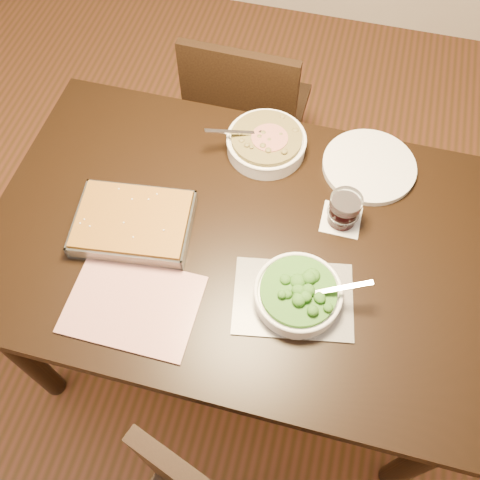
% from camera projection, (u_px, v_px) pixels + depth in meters
% --- Properties ---
extents(ground, '(4.00, 4.00, 0.00)m').
position_uv_depth(ground, '(242.00, 334.00, 2.10)').
color(ground, '#482E14').
rests_on(ground, ground).
extents(table, '(1.40, 0.90, 0.75)m').
position_uv_depth(table, '(242.00, 254.00, 1.54)').
color(table, black).
rests_on(table, ground).
extents(magazine_a, '(0.33, 0.24, 0.01)m').
position_uv_depth(magazine_a, '(133.00, 304.00, 1.35)').
color(magazine_a, '#AE3133').
rests_on(magazine_a, table).
extents(magazine_b, '(0.34, 0.27, 0.01)m').
position_uv_depth(magazine_b, '(293.00, 298.00, 1.36)').
color(magazine_b, '#25262D').
rests_on(magazine_b, table).
extents(coaster, '(0.11, 0.11, 0.00)m').
position_uv_depth(coaster, '(341.00, 220.00, 1.48)').
color(coaster, white).
rests_on(coaster, table).
extents(stew_bowl, '(0.25, 0.24, 0.09)m').
position_uv_depth(stew_bowl, '(266.00, 142.00, 1.58)').
color(stew_bowl, white).
rests_on(stew_bowl, table).
extents(broccoli_bowl, '(0.25, 0.22, 0.09)m').
position_uv_depth(broccoli_bowl, '(298.00, 294.00, 1.33)').
color(broccoli_bowl, white).
rests_on(broccoli_bowl, table).
extents(baking_dish, '(0.34, 0.27, 0.06)m').
position_uv_depth(baking_dish, '(134.00, 223.00, 1.44)').
color(baking_dish, silver).
rests_on(baking_dish, table).
extents(wine_tumbler, '(0.09, 0.09, 0.10)m').
position_uv_depth(wine_tumbler, '(344.00, 209.00, 1.44)').
color(wine_tumbler, black).
rests_on(wine_tumbler, coaster).
extents(dinner_plate, '(0.27, 0.27, 0.02)m').
position_uv_depth(dinner_plate, '(369.00, 166.00, 1.57)').
color(dinner_plate, white).
rests_on(dinner_plate, table).
extents(chair_far, '(0.42, 0.42, 0.87)m').
position_uv_depth(chair_far, '(246.00, 115.00, 2.04)').
color(chair_far, black).
rests_on(chair_far, ground).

